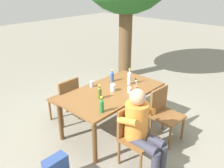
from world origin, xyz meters
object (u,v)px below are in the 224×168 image
(bottle_clear, at_px, (129,77))
(bottle_olive, at_px, (100,93))
(bottle_blue, at_px, (112,76))
(cup_steel, at_px, (92,84))
(cup_terracotta, at_px, (136,88))
(bottle_green, at_px, (102,105))
(dining_table, at_px, (112,95))
(chair_near_left, at_px, (134,133))
(person_in_white_shirt, at_px, (141,126))
(chair_near_right, at_px, (164,112))
(cup_glass, at_px, (129,90))
(cup_white, at_px, (113,88))
(table_knife, at_px, (136,81))
(chair_far_left, at_px, (66,98))

(bottle_clear, xyz_separation_m, bottle_olive, (-0.74, -0.01, -0.03))
(bottle_blue, relative_size, cup_steel, 2.23)
(cup_terracotta, bearing_deg, bottle_green, -175.17)
(dining_table, xyz_separation_m, chair_near_left, (-0.39, -0.78, -0.18))
(bottle_olive, bearing_deg, bottle_blue, 26.84)
(person_in_white_shirt, xyz_separation_m, bottle_blue, (0.69, 1.16, 0.20))
(chair_near_left, height_order, person_in_white_shirt, person_in_white_shirt)
(chair_near_right, bearing_deg, dining_table, 117.02)
(cup_terracotta, relative_size, cup_glass, 0.96)
(dining_table, height_order, person_in_white_shirt, person_in_white_shirt)
(chair_near_left, distance_m, cup_white, 0.92)
(bottle_green, bearing_deg, bottle_blue, 35.05)
(cup_steel, bearing_deg, dining_table, -71.12)
(chair_near_right, xyz_separation_m, cup_glass, (-0.25, 0.53, 0.31))
(cup_terracotta, bearing_deg, cup_steel, 121.25)
(person_in_white_shirt, relative_size, table_knife, 6.12)
(cup_steel, height_order, cup_glass, cup_steel)
(person_in_white_shirt, distance_m, table_knife, 1.32)
(chair_near_right, xyz_separation_m, bottle_blue, (-0.11, 1.05, 0.36))
(cup_white, relative_size, cup_glass, 1.40)
(bottle_blue, bearing_deg, cup_steel, 166.98)
(bottle_green, distance_m, cup_glass, 0.77)
(bottle_blue, height_order, cup_terracotta, bottle_blue)
(chair_near_right, distance_m, cup_glass, 0.66)
(dining_table, xyz_separation_m, cup_steel, (-0.12, 0.36, 0.13))
(dining_table, bearing_deg, cup_terracotta, -46.79)
(chair_far_left, distance_m, cup_glass, 1.21)
(cup_white, relative_size, cup_steel, 1.17)
(bottle_blue, xyz_separation_m, cup_terracotta, (-0.02, -0.56, -0.06))
(dining_table, height_order, bottle_blue, bottle_blue)
(bottle_green, xyz_separation_m, bottle_blue, (0.90, 0.63, -0.01))
(person_in_white_shirt, bearing_deg, chair_far_left, 89.98)
(dining_table, distance_m, bottle_olive, 0.39)
(bottle_blue, relative_size, cup_white, 1.91)
(chair_near_left, xyz_separation_m, bottle_green, (-0.21, 0.42, 0.37))
(bottle_clear, xyz_separation_m, cup_steel, (-0.52, 0.41, -0.08))
(chair_near_left, distance_m, cup_terracotta, 0.89)
(bottle_clear, distance_m, bottle_blue, 0.33)
(chair_far_left, distance_m, cup_terracotta, 1.30)
(chair_far_left, height_order, bottle_olive, bottle_olive)
(table_knife, bearing_deg, bottle_green, -165.17)
(cup_white, relative_size, table_knife, 0.61)
(person_in_white_shirt, distance_m, cup_steel, 1.30)
(cup_terracotta, bearing_deg, bottle_clear, 62.35)
(cup_terracotta, bearing_deg, table_knife, 36.64)
(bottle_clear, relative_size, cup_glass, 3.55)
(bottle_clear, relative_size, table_knife, 1.55)
(chair_near_left, height_order, chair_near_right, same)
(chair_near_right, height_order, cup_white, cup_white)
(person_in_white_shirt, height_order, table_knife, person_in_white_shirt)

